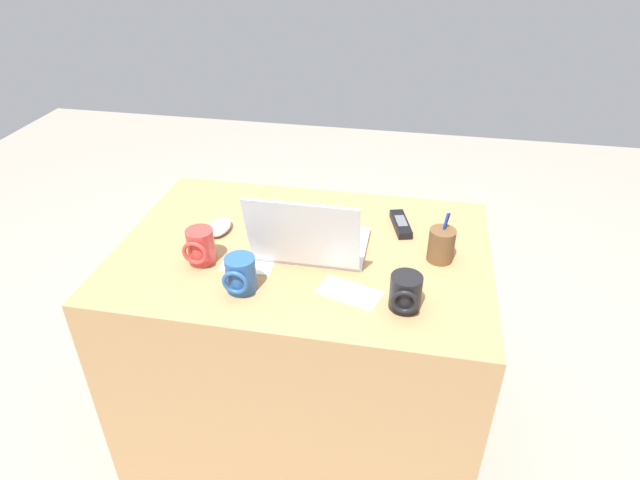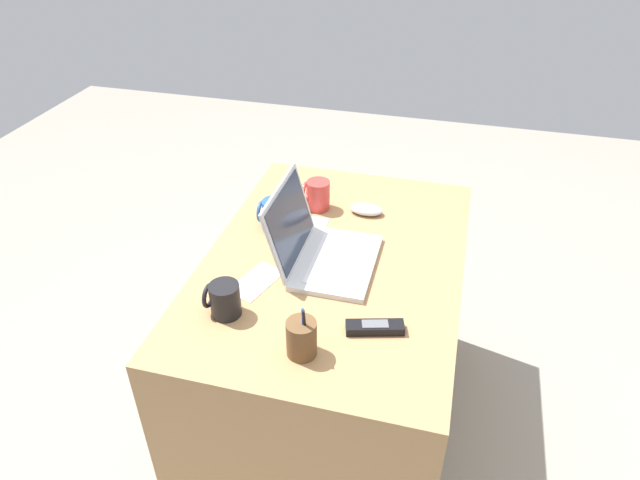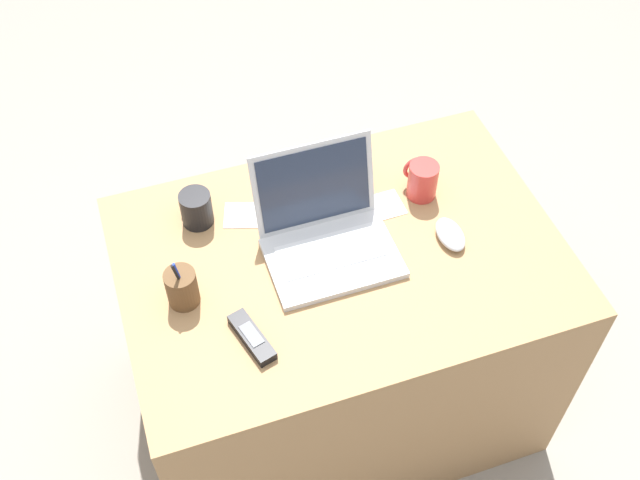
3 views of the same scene
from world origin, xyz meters
name	(u,v)px [view 3 (image 3 of 3)]	position (x,y,z in m)	size (l,w,h in m)	color
ground_plane	(336,396)	(0.00, 0.00, 0.00)	(6.00, 6.00, 0.00)	gray
desk	(338,334)	(0.00, 0.00, 0.38)	(1.12, 0.78, 0.76)	#A87C4F
laptop	(326,233)	(-0.03, 0.03, 0.81)	(0.32, 0.29, 0.24)	silver
computer_mouse	(450,234)	(0.28, -0.04, 0.77)	(0.07, 0.12, 0.03)	silver
coffee_mug_white	(422,179)	(0.27, 0.13, 0.81)	(0.08, 0.09, 0.10)	#C63833
coffee_mug_tall	(196,207)	(-0.32, 0.23, 0.81)	(0.08, 0.09, 0.10)	black
coffee_mug_spare	(354,166)	(0.12, 0.23, 0.81)	(0.08, 0.09, 0.10)	#26518C
cordless_phone	(252,337)	(-0.28, -0.18, 0.77)	(0.08, 0.16, 0.03)	black
pen_holder	(182,288)	(-0.41, -0.01, 0.81)	(0.08, 0.08, 0.15)	brown
paper_note_near_laptop	(256,215)	(-0.17, 0.19, 0.76)	(0.17, 0.09, 0.00)	white
paper_note_left	(375,208)	(0.14, 0.11, 0.76)	(0.15, 0.09, 0.00)	white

